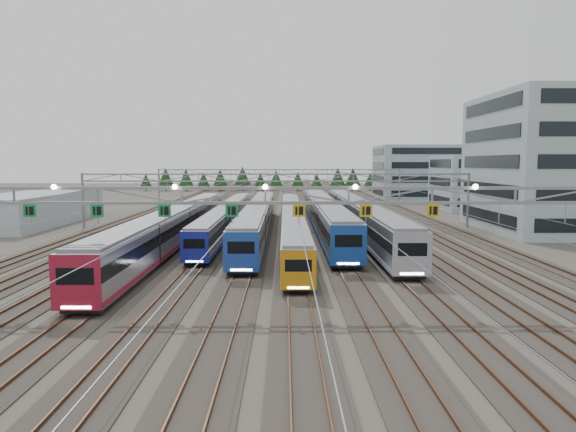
{
  "coord_description": "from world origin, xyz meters",
  "views": [
    {
      "loc": [
        1.31,
        -34.28,
        9.52
      ],
      "look_at": [
        1.65,
        23.03,
        3.5
      ],
      "focal_mm": 32.0,
      "sensor_mm": 36.0,
      "label": 1
    }
  ],
  "objects_px": {
    "train_a": "(177,225)",
    "train_e": "(322,211)",
    "depot_bldg_south": "(554,163)",
    "depot_bldg_mid": "(474,182)",
    "gantry_mid": "(276,184)",
    "depot_bldg_north": "(420,172)",
    "gantry_far": "(279,176)",
    "train_c": "(258,218)",
    "train_d": "(292,221)",
    "train_f": "(358,216)",
    "train_b": "(228,216)",
    "gantry_near": "(265,199)",
    "west_shed": "(37,208)"
  },
  "relations": [
    {
      "from": "gantry_near",
      "to": "depot_bldg_mid",
      "type": "relative_size",
      "value": 3.52
    },
    {
      "from": "train_a",
      "to": "depot_bldg_north",
      "type": "height_order",
      "value": "depot_bldg_north"
    },
    {
      "from": "train_f",
      "to": "gantry_far",
      "type": "xyz_separation_m",
      "value": [
        -11.25,
        50.12,
        4.1
      ]
    },
    {
      "from": "train_a",
      "to": "train_b",
      "type": "relative_size",
      "value": 1.08
    },
    {
      "from": "train_b",
      "to": "gantry_far",
      "type": "xyz_separation_m",
      "value": [
        6.75,
        47.41,
        4.45
      ]
    },
    {
      "from": "train_a",
      "to": "train_e",
      "type": "relative_size",
      "value": 0.91
    },
    {
      "from": "gantry_near",
      "to": "gantry_mid",
      "type": "relative_size",
      "value": 1.0
    },
    {
      "from": "gantry_mid",
      "to": "depot_bldg_south",
      "type": "relative_size",
      "value": 2.56
    },
    {
      "from": "depot_bldg_south",
      "to": "train_d",
      "type": "bearing_deg",
      "value": -172.64
    },
    {
      "from": "depot_bldg_south",
      "to": "depot_bldg_mid",
      "type": "height_order",
      "value": "depot_bldg_south"
    },
    {
      "from": "train_c",
      "to": "train_d",
      "type": "relative_size",
      "value": 0.86
    },
    {
      "from": "train_c",
      "to": "west_shed",
      "type": "xyz_separation_m",
      "value": [
        -35.05,
        12.21,
        0.19
      ]
    },
    {
      "from": "train_c",
      "to": "gantry_near",
      "type": "bearing_deg",
      "value": -86.21
    },
    {
      "from": "train_f",
      "to": "depot_bldg_north",
      "type": "bearing_deg",
      "value": 68.57
    },
    {
      "from": "gantry_far",
      "to": "train_b",
      "type": "bearing_deg",
      "value": -98.1
    },
    {
      "from": "train_f",
      "to": "gantry_near",
      "type": "bearing_deg",
      "value": -107.89
    },
    {
      "from": "train_a",
      "to": "gantry_near",
      "type": "xyz_separation_m",
      "value": [
        11.2,
        -25.06,
        4.82
      ]
    },
    {
      "from": "gantry_far",
      "to": "depot_bldg_south",
      "type": "xyz_separation_m",
      "value": [
        38.44,
        -48.39,
        3.03
      ]
    },
    {
      "from": "train_c",
      "to": "train_a",
      "type": "bearing_deg",
      "value": -137.62
    },
    {
      "from": "train_b",
      "to": "train_e",
      "type": "bearing_deg",
      "value": 13.82
    },
    {
      "from": "train_a",
      "to": "gantry_far",
      "type": "bearing_deg",
      "value": 79.39
    },
    {
      "from": "train_b",
      "to": "train_c",
      "type": "xyz_separation_m",
      "value": [
        4.5,
        -4.44,
        0.26
      ]
    },
    {
      "from": "train_d",
      "to": "gantry_mid",
      "type": "relative_size",
      "value": 1.1
    },
    {
      "from": "gantry_mid",
      "to": "depot_bldg_north",
      "type": "xyz_separation_m",
      "value": [
        36.55,
        59.32,
        0.51
      ]
    },
    {
      "from": "train_e",
      "to": "west_shed",
      "type": "xyz_separation_m",
      "value": [
        -44.05,
        4.45,
        0.05
      ]
    },
    {
      "from": "train_a",
      "to": "train_c",
      "type": "distance_m",
      "value": 12.18
    },
    {
      "from": "gantry_far",
      "to": "depot_bldg_mid",
      "type": "distance_m",
      "value": 42.61
    },
    {
      "from": "train_c",
      "to": "gantry_far",
      "type": "xyz_separation_m",
      "value": [
        2.25,
        51.85,
        4.19
      ]
    },
    {
      "from": "train_b",
      "to": "west_shed",
      "type": "height_order",
      "value": "west_shed"
    },
    {
      "from": "train_c",
      "to": "train_d",
      "type": "bearing_deg",
      "value": -15.09
    },
    {
      "from": "train_a",
      "to": "train_c",
      "type": "height_order",
      "value": "train_a"
    },
    {
      "from": "train_e",
      "to": "depot_bldg_south",
      "type": "relative_size",
      "value": 2.9
    },
    {
      "from": "depot_bldg_south",
      "to": "gantry_near",
      "type": "bearing_deg",
      "value": -136.34
    },
    {
      "from": "train_a",
      "to": "depot_bldg_north",
      "type": "xyz_separation_m",
      "value": [
        47.8,
        74.39,
        4.63
      ]
    },
    {
      "from": "gantry_mid",
      "to": "depot_bldg_north",
      "type": "relative_size",
      "value": 2.56
    },
    {
      "from": "train_c",
      "to": "gantry_far",
      "type": "height_order",
      "value": "gantry_far"
    },
    {
      "from": "train_c",
      "to": "gantry_near",
      "type": "relative_size",
      "value": 0.94
    },
    {
      "from": "gantry_near",
      "to": "gantry_far",
      "type": "distance_m",
      "value": 85.12
    },
    {
      "from": "train_d",
      "to": "gantry_mid",
      "type": "bearing_deg",
      "value": 105.59
    },
    {
      "from": "train_c",
      "to": "train_f",
      "type": "relative_size",
      "value": 0.89
    },
    {
      "from": "train_d",
      "to": "gantry_mid",
      "type": "distance_m",
      "value": 9.48
    },
    {
      "from": "train_d",
      "to": "depot_bldg_south",
      "type": "height_order",
      "value": "depot_bldg_south"
    },
    {
      "from": "train_d",
      "to": "train_f",
      "type": "bearing_deg",
      "value": 18.13
    },
    {
      "from": "train_d",
      "to": "train_f",
      "type": "distance_m",
      "value": 9.48
    },
    {
      "from": "west_shed",
      "to": "train_e",
      "type": "bearing_deg",
      "value": -5.77
    },
    {
      "from": "train_e",
      "to": "gantry_far",
      "type": "bearing_deg",
      "value": 98.7
    },
    {
      "from": "depot_bldg_north",
      "to": "depot_bldg_south",
      "type": "bearing_deg",
      "value": -88.28
    },
    {
      "from": "gantry_near",
      "to": "gantry_far",
      "type": "height_order",
      "value": "gantry_near"
    },
    {
      "from": "depot_bldg_north",
      "to": "train_c",
      "type": "bearing_deg",
      "value": -120.38
    },
    {
      "from": "depot_bldg_south",
      "to": "depot_bldg_mid",
      "type": "xyz_separation_m",
      "value": [
        1.04,
        32.4,
        -3.95
      ]
    }
  ]
}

